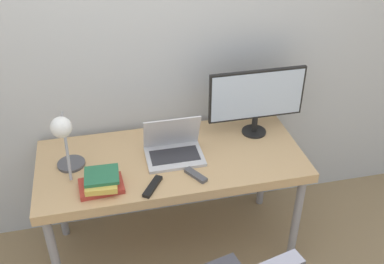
% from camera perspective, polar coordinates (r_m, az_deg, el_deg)
% --- Properties ---
extents(wall_back, '(8.00, 0.05, 2.60)m').
position_cam_1_polar(wall_back, '(2.73, -4.57, 11.16)').
color(wall_back, silver).
rests_on(wall_back, ground_plane).
extents(desk, '(1.55, 0.69, 0.76)m').
position_cam_1_polar(desk, '(2.69, -2.62, -4.31)').
color(desk, tan).
rests_on(desk, ground_plane).
extents(laptop, '(0.33, 0.25, 0.25)m').
position_cam_1_polar(laptop, '(2.63, -2.34, -2.10)').
color(laptop, silver).
rests_on(laptop, desk).
extents(monitor, '(0.60, 0.15, 0.43)m').
position_cam_1_polar(monitor, '(2.76, 8.23, 4.37)').
color(monitor, black).
rests_on(monitor, desk).
extents(desk_lamp, '(0.16, 0.29, 0.41)m').
position_cam_1_polar(desk_lamp, '(2.42, -15.96, -0.64)').
color(desk_lamp, '#4C4C51').
rests_on(desk_lamp, desk).
extents(book_stack, '(0.24, 0.20, 0.08)m').
position_cam_1_polar(book_stack, '(2.45, -11.42, -6.26)').
color(book_stack, '#B2382D').
rests_on(book_stack, desk).
extents(tv_remote, '(0.11, 0.15, 0.02)m').
position_cam_1_polar(tv_remote, '(2.49, 0.48, -5.49)').
color(tv_remote, '#4C4C51').
rests_on(tv_remote, desk).
extents(media_remote, '(0.13, 0.17, 0.02)m').
position_cam_1_polar(media_remote, '(2.43, -5.03, -6.90)').
color(media_remote, black).
rests_on(media_remote, desk).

